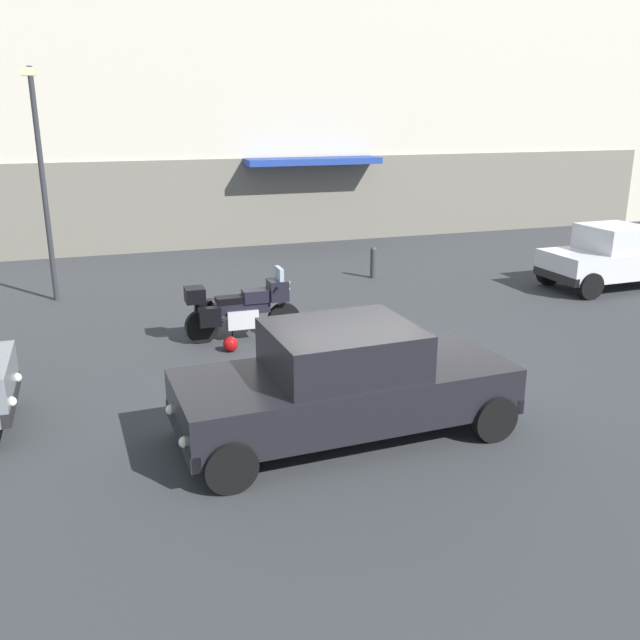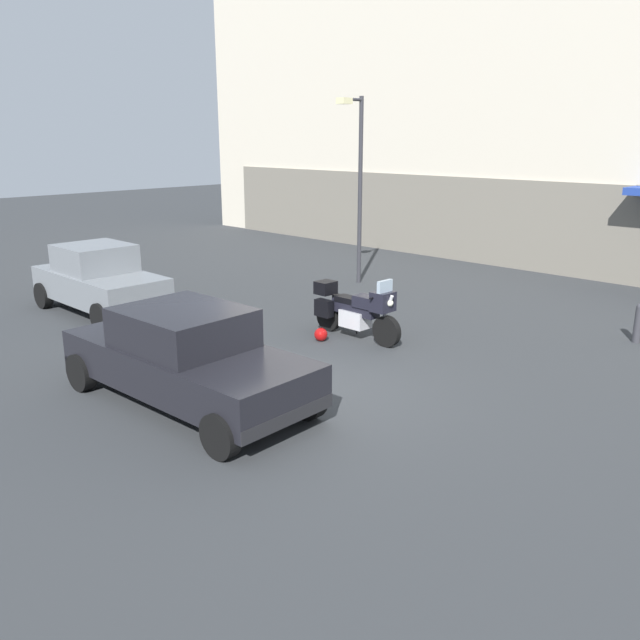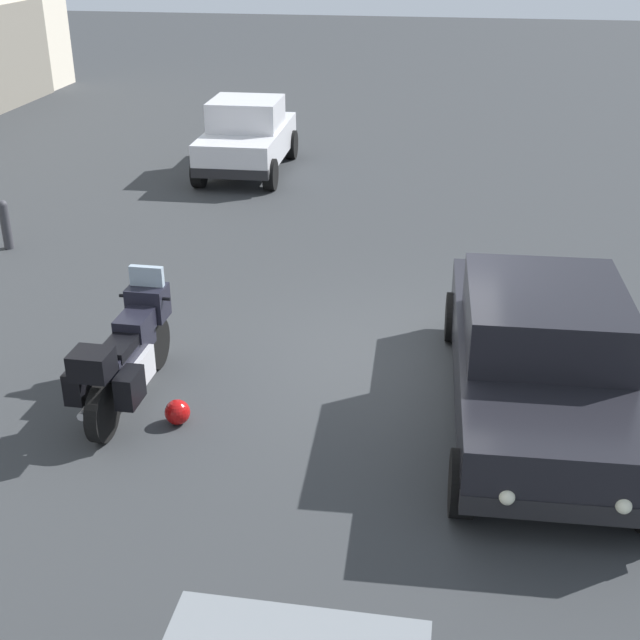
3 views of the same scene
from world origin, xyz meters
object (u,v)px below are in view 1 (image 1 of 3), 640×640
object	(u,v)px
helmet	(231,344)
bollard_curbside	(373,261)
motorcycle	(241,308)
streetlamp_curbside	(41,165)
car_sedan_far	(344,382)
car_compact_side	(612,257)

from	to	relation	value
helmet	bollard_curbside	size ratio (longest dim) A/B	0.34
bollard_curbside	motorcycle	bearing A→B (deg)	-139.10
bollard_curbside	streetlamp_curbside	bearing A→B (deg)	178.41
streetlamp_curbside	bollard_curbside	bearing A→B (deg)	-1.59
helmet	bollard_curbside	xyz separation A→B (m)	(4.75, 4.47, 0.30)
motorcycle	car_sedan_far	distance (m)	4.53
car_compact_side	bollard_curbside	bearing A→B (deg)	149.98
helmet	streetlamp_curbside	xyz separation A→B (m)	(-3.14, 4.69, 2.97)
motorcycle	bollard_curbside	xyz separation A→B (m)	(4.40, 3.81, -0.18)
motorcycle	bollard_curbside	distance (m)	5.82
motorcycle	helmet	distance (m)	0.90
helmet	car_compact_side	size ratio (longest dim) A/B	0.08
car_sedan_far	streetlamp_curbside	size ratio (longest dim) A/B	0.90
helmet	car_sedan_far	world-z (taller)	car_sedan_far
car_sedan_far	bollard_curbside	size ratio (longest dim) A/B	5.55
motorcycle	car_compact_side	size ratio (longest dim) A/B	0.64
motorcycle	helmet	world-z (taller)	motorcycle
helmet	car_sedan_far	xyz separation A→B (m)	(0.77, -3.84, 0.64)
streetlamp_curbside	bollard_curbside	size ratio (longest dim) A/B	6.18
car_compact_side	motorcycle	bearing A→B (deg)	-175.62
streetlamp_curbside	helmet	bearing A→B (deg)	-56.26
car_sedan_far	streetlamp_curbside	xyz separation A→B (m)	(-3.91, 8.53, 2.33)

